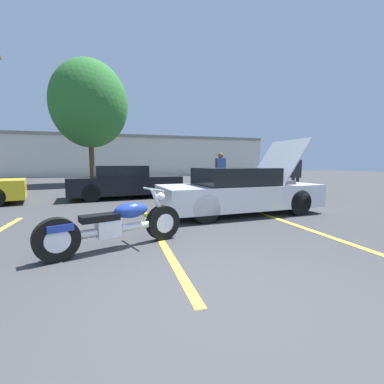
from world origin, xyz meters
The scene contains 12 objects.
ground_plane centered at (0.00, 0.00, 0.00)m, with size 80.00×80.00×0.00m, color #38383A.
parking_stripe_middle centered at (-0.15, 2.68, 0.00)m, with size 0.12×5.17×0.01m, color yellow.
parking_stripe_back centered at (2.94, 2.68, 0.00)m, with size 0.12×5.17×0.01m, color yellow.
far_building centered at (0.00, 27.85, 2.34)m, with size 32.00×4.20×4.40m.
tree_background centered at (-2.41, 16.14, 5.17)m, with size 4.81×4.81×7.94m.
motorcycle centered at (-0.91, 2.14, 0.39)m, with size 2.26×1.06×0.95m.
show_car_hood_open centered at (2.38, 4.29, 0.62)m, with size 4.49×2.03×2.06m.
parked_car_mid_row centered at (-0.58, 8.64, 0.61)m, with size 4.51×2.36×1.29m.
parked_car_right_row centered at (5.88, 12.05, 0.53)m, with size 4.94×3.47×1.06m.
spectator_near_motorcycle centered at (5.62, 6.12, 1.04)m, with size 0.52×0.23×1.74m.
spectator_by_show_car centered at (3.47, 8.30, 1.11)m, with size 0.52×0.24×1.84m.
spectator_midground centered at (5.56, 7.72, 1.06)m, with size 0.52×0.23×1.77m.
Camera 1 is at (-0.88, -2.08, 1.38)m, focal length 24.00 mm.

